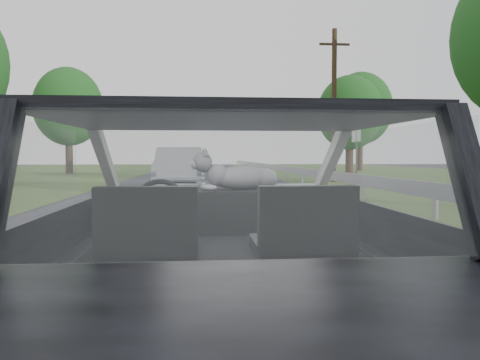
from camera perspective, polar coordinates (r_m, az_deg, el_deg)
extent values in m
cube|color=black|center=(2.75, -1.92, -7.82)|extent=(1.80, 4.00, 1.45)
cube|color=black|center=(3.35, -2.47, -3.73)|extent=(1.58, 0.45, 0.30)
cube|color=black|center=(2.45, -11.01, -5.53)|extent=(0.50, 0.72, 0.42)
cube|color=black|center=(2.49, 7.68, -5.35)|extent=(0.50, 0.72, 0.42)
torus|color=black|center=(3.06, -9.77, -3.09)|extent=(0.36, 0.36, 0.04)
ellipsoid|color=gray|center=(3.30, 0.40, 0.45)|extent=(0.68, 0.33, 0.29)
cube|color=#9F9F9F|center=(13.47, 14.43, 0.02)|extent=(0.05, 90.00, 0.32)
imported|color=silver|center=(17.84, -7.41, 1.46)|extent=(1.96, 4.85, 1.59)
cube|color=#126F2D|center=(21.69, 14.03, 2.78)|extent=(0.20, 0.98, 2.45)
cylinder|color=#463424|center=(23.04, 11.37, 8.84)|extent=(0.26, 0.26, 7.28)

